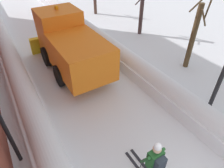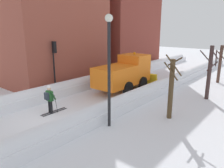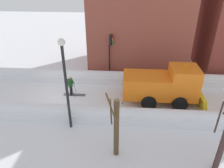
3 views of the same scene
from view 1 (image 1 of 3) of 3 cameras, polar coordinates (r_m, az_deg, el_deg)
The scene contains 7 objects.
ground_plane at distance 13.00m, azimuth -14.79°, elevation 8.26°, with size 80.00×80.00×0.00m, color white.
snowbank_left at distance 12.43m, azimuth -27.22°, elevation 6.34°, with size 1.10×36.00×1.10m.
snowbank_right at distance 13.70m, azimuth -3.95°, elevation 13.15°, with size 1.10×36.00×1.04m.
plow_truck at distance 10.75m, azimuth -12.12°, elevation 11.22°, with size 3.20×5.98×3.12m.
skier at distance 6.06m, azimuth 12.21°, elevation -21.18°, with size 0.62×1.80×1.81m.
bare_tree_near at distance 11.36m, azimuth 22.62°, elevation 12.78°, with size 1.00×0.90×3.82m.
bare_tree_mid at distance 15.01m, azimuth 8.77°, elevation 21.66°, with size 1.29×1.34×3.97m.
Camera 1 is at (-2.95, -1.09, 6.11)m, focal length 31.45 mm.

